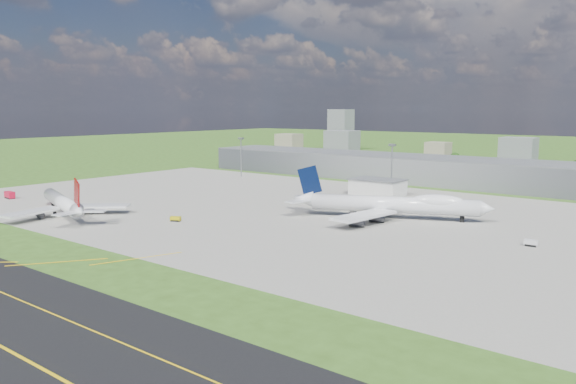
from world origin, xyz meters
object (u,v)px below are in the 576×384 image
Objects in this scene: crash_tender at (10,195)px; tug_yellow at (176,219)px; van_white_far at (531,243)px; airliner_blue_quad at (393,205)px; fire_truck at (56,200)px; van_white_near at (353,211)px; airliner_red_twin at (64,204)px.

crash_tender reaches higher than tug_yellow.
tug_yellow is 130.42m from van_white_far.
crash_tender is 1.64× the size of van_white_far.
airliner_blue_quad is 11.09× the size of crash_tender.
airliner_blue_quad is 156.43m from fire_truck.
van_white_near is (124.26, 63.22, -0.53)m from fire_truck.
van_white_far is at bearing -140.37° from airliner_red_twin.
crash_tender is 171.88m from van_white_near.
airliner_red_twin reaches higher than crash_tender.
fire_truck is (-142.30, -64.85, -3.96)m from airliner_blue_quad.
tug_yellow is at bearing 16.90° from fire_truck.
airliner_red_twin reaches higher than van_white_far.
airliner_blue_quad is at bearing 36.40° from fire_truck.
tug_yellow is at bearing -138.21° from airliner_red_twin.
crash_tender is at bearing -157.75° from fire_truck.
tug_yellow is at bearing -163.95° from van_white_far.
tug_yellow is at bearing 11.45° from crash_tender.
airliner_blue_quad reaches higher than van_white_near.
van_white_near is 1.39× the size of van_white_far.
van_white_far is (232.48, 56.78, -0.62)m from crash_tender.
fire_truck is 205.79m from van_white_far.
van_white_far is at bearing -119.39° from van_white_near.
airliner_blue_quad is 87.81m from tug_yellow.
airliner_blue_quad is at bearing 15.10° from tug_yellow.
airliner_red_twin is 10.98× the size of van_white_near.
airliner_blue_quad is 18.65m from van_white_near.
crash_tender is 110.46m from tug_yellow.
van_white_far is at bearing -36.58° from airliner_blue_quad.
crash_tender is 1.18× the size of van_white_near.
fire_truck reaches higher than tug_yellow.
airliner_red_twin is 51.74m from tug_yellow.
tug_yellow is (47.58, 19.95, -3.88)m from airliner_red_twin.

